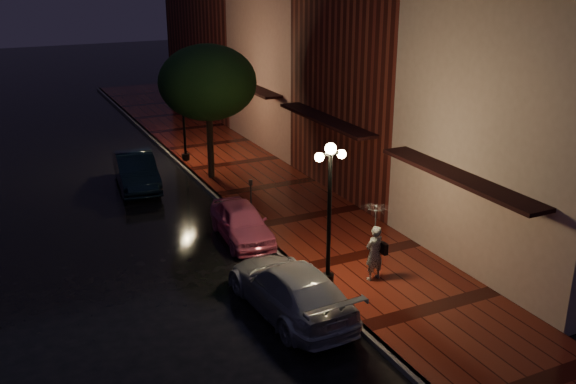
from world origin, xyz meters
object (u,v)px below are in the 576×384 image
streetlamp_near (329,206)px  streetlamp_far (183,110)px  navy_car (136,171)px  parking_meter (251,193)px  woman_with_umbrella (375,230)px  pink_car (242,222)px  street_tree (208,85)px  silver_car (290,289)px

streetlamp_near → streetlamp_far: same height
navy_car → parking_meter: navy_car is taller
woman_with_umbrella → parking_meter: size_ratio=1.86×
streetlamp_near → streetlamp_far: (0.00, 14.00, 0.00)m
pink_car → parking_meter: bearing=63.6°
street_tree → silver_car: street_tree is taller
streetlamp_far → navy_car: bearing=-139.9°
navy_car → street_tree: bearing=-3.8°
streetlamp_near → woman_with_umbrella: bearing=-13.3°
navy_car → parking_meter: bearing=-53.1°
woman_with_umbrella → parking_meter: woman_with_umbrella is taller
street_tree → parking_meter: 5.71m
street_tree → pink_car: 7.58m
streetlamp_far → navy_car: streetlamp_far is taller
streetlamp_near → street_tree: street_tree is taller
streetlamp_far → pink_car: (-0.95, -9.57, -1.95)m
streetlamp_near → woman_with_umbrella: (1.38, -0.33, -0.87)m
silver_car → woman_with_umbrella: size_ratio=2.06×
navy_car → parking_meter: 6.07m
navy_car → woman_with_umbrella: 12.66m
navy_car → woman_with_umbrella: woman_with_umbrella is taller
streetlamp_far → woman_with_umbrella: size_ratio=1.80×
streetlamp_far → navy_car: size_ratio=0.97×
street_tree → woman_with_umbrella: bearing=-84.3°
silver_car → woman_with_umbrella: woman_with_umbrella is taller
streetlamp_near → woman_with_umbrella: streetlamp_near is taller
streetlamp_far → pink_car: streetlamp_far is taller
streetlamp_far → street_tree: 3.44m
streetlamp_far → silver_car: streetlamp_far is taller
streetlamp_far → street_tree: (0.26, -3.01, 1.64)m
streetlamp_far → woman_with_umbrella: streetlamp_far is taller
navy_car → pink_car: bearing=-68.6°
streetlamp_far → parking_meter: (0.20, -7.66, -1.67)m
navy_car → parking_meter: (3.15, -5.18, 0.19)m
streetlamp_near → pink_car: 4.93m
street_tree → woman_with_umbrella: (1.12, -11.32, -2.51)m
street_tree → silver_car: (-1.86, -11.73, -3.53)m
silver_car → parking_meter: bearing=-107.2°
woman_with_umbrella → navy_car: bearing=-77.4°
pink_car → woman_with_umbrella: 5.41m
pink_car → navy_car: (-1.99, 7.10, 0.09)m
streetlamp_far → parking_meter: streetlamp_far is taller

